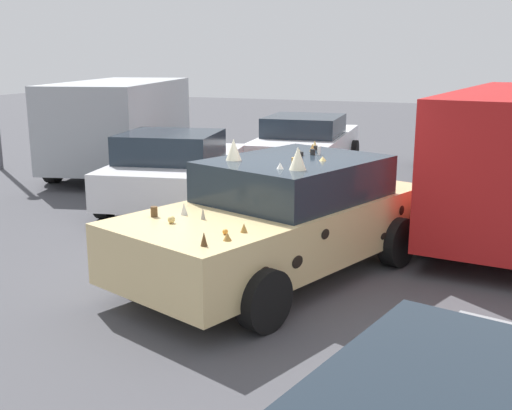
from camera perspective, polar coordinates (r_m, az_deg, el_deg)
name	(u,v)px	position (r m, az deg, el deg)	size (l,w,h in m)	color
ground_plane	(278,276)	(8.03, 2.00, -6.44)	(60.00, 60.00, 0.00)	#47474C
art_car_decorated	(282,217)	(7.86, 2.39, -1.14)	(4.70, 3.19, 1.73)	#D8BC7F
parked_van_behind_left	(121,122)	(15.23, -12.17, 7.43)	(5.30, 3.22, 2.13)	#9EA3A8
parked_sedan_near_left	(306,144)	(15.04, 4.55, 5.59)	(4.72, 2.36, 1.34)	white
parked_sedan_behind_right	(466,147)	(14.97, 18.58, 5.01)	(4.53, 2.54, 1.38)	gray
parked_sedan_row_back_far	(176,169)	(11.64, -7.25, 3.28)	(4.19, 2.60, 1.40)	silver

